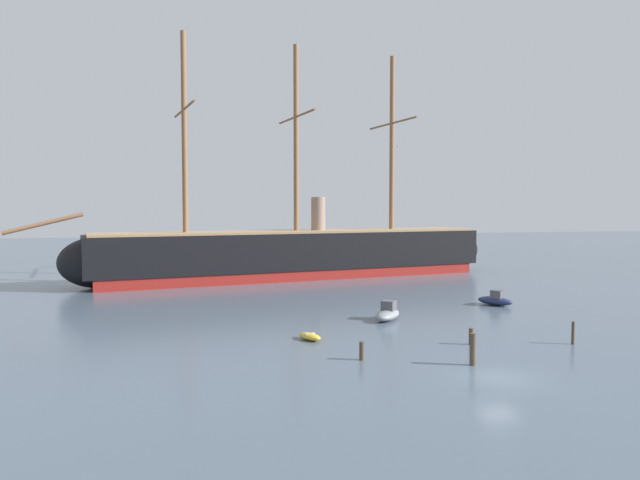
{
  "coord_description": "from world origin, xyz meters",
  "views": [
    {
      "loc": [
        -20.5,
        -33.27,
        11.22
      ],
      "look_at": [
        -2.67,
        37.71,
        7.12
      ],
      "focal_mm": 32.28,
      "sensor_mm": 36.0,
      "label": 1
    }
  ],
  "objects_px": {
    "mooring_piling_left_pair": "(473,349)",
    "mooring_piling_midwater": "(362,351)",
    "dinghy_foreground_left": "(310,336)",
    "mooring_piling_right_pair": "(573,333)",
    "motorboat_near_centre": "(388,313)",
    "motorboat_distant_centre": "(317,271)",
    "seagull_in_flight": "(398,147)",
    "mooring_piling_nearest": "(471,336)",
    "tall_ship": "(296,253)",
    "motorboat_mid_right": "(495,300)",
    "motorboat_far_left": "(119,282)"
  },
  "relations": [
    {
      "from": "mooring_piling_midwater",
      "to": "seagull_in_flight",
      "type": "height_order",
      "value": "seagull_in_flight"
    },
    {
      "from": "tall_ship",
      "to": "mooring_piling_nearest",
      "type": "xyz_separation_m",
      "value": [
        4.74,
        -47.71,
        -3.34
      ]
    },
    {
      "from": "mooring_piling_nearest",
      "to": "mooring_piling_midwater",
      "type": "height_order",
      "value": "mooring_piling_midwater"
    },
    {
      "from": "tall_ship",
      "to": "mooring_piling_midwater",
      "type": "bearing_deg",
      "value": -96.25
    },
    {
      "from": "mooring_piling_nearest",
      "to": "mooring_piling_right_pair",
      "type": "height_order",
      "value": "mooring_piling_right_pair"
    },
    {
      "from": "motorboat_distant_centre",
      "to": "tall_ship",
      "type": "bearing_deg",
      "value": -132.6
    },
    {
      "from": "dinghy_foreground_left",
      "to": "mooring_piling_midwater",
      "type": "relative_size",
      "value": 2.04
    },
    {
      "from": "motorboat_near_centre",
      "to": "mooring_piling_right_pair",
      "type": "relative_size",
      "value": 2.54
    },
    {
      "from": "tall_ship",
      "to": "mooring_piling_midwater",
      "type": "xyz_separation_m",
      "value": [
        -5.49,
        -50.09,
        -3.33
      ]
    },
    {
      "from": "mooring_piling_midwater",
      "to": "seagull_in_flight",
      "type": "distance_m",
      "value": 30.31
    },
    {
      "from": "motorboat_distant_centre",
      "to": "mooring_piling_nearest",
      "type": "xyz_separation_m",
      "value": [
        0.14,
        -52.71,
        0.23
      ]
    },
    {
      "from": "motorboat_distant_centre",
      "to": "seagull_in_flight",
      "type": "bearing_deg",
      "value": -87.53
    },
    {
      "from": "mooring_piling_left_pair",
      "to": "mooring_piling_right_pair",
      "type": "height_order",
      "value": "mooring_piling_left_pair"
    },
    {
      "from": "motorboat_mid_right",
      "to": "mooring_piling_right_pair",
      "type": "bearing_deg",
      "value": -102.29
    },
    {
      "from": "motorboat_far_left",
      "to": "mooring_piling_midwater",
      "type": "xyz_separation_m",
      "value": [
        21.2,
        -46.6,
        0.02
      ]
    },
    {
      "from": "tall_ship",
      "to": "mooring_piling_left_pair",
      "type": "height_order",
      "value": "tall_ship"
    },
    {
      "from": "mooring_piling_nearest",
      "to": "mooring_piling_midwater",
      "type": "distance_m",
      "value": 10.5
    },
    {
      "from": "mooring_piling_left_pair",
      "to": "mooring_piling_right_pair",
      "type": "distance_m",
      "value": 11.79
    },
    {
      "from": "motorboat_far_left",
      "to": "seagull_in_flight",
      "type": "bearing_deg",
      "value": -37.05
    },
    {
      "from": "motorboat_near_centre",
      "to": "motorboat_distant_centre",
      "type": "height_order",
      "value": "motorboat_near_centre"
    },
    {
      "from": "mooring_piling_right_pair",
      "to": "mooring_piling_left_pair",
      "type": "bearing_deg",
      "value": -161.59
    },
    {
      "from": "tall_ship",
      "to": "motorboat_far_left",
      "type": "xyz_separation_m",
      "value": [
        -26.68,
        -3.5,
        -3.35
      ]
    },
    {
      "from": "mooring_piling_midwater",
      "to": "tall_ship",
      "type": "bearing_deg",
      "value": 83.75
    },
    {
      "from": "motorboat_near_centre",
      "to": "mooring_piling_right_pair",
      "type": "bearing_deg",
      "value": -50.14
    },
    {
      "from": "tall_ship",
      "to": "mooring_piling_right_pair",
      "type": "distance_m",
      "value": 51.41
    },
    {
      "from": "mooring_piling_nearest",
      "to": "motorboat_mid_right",
      "type": "bearing_deg",
      "value": 53.63
    },
    {
      "from": "mooring_piling_nearest",
      "to": "seagull_in_flight",
      "type": "distance_m",
      "value": 26.25
    },
    {
      "from": "motorboat_near_centre",
      "to": "mooring_piling_midwater",
      "type": "height_order",
      "value": "motorboat_near_centre"
    },
    {
      "from": "tall_ship",
      "to": "motorboat_mid_right",
      "type": "height_order",
      "value": "tall_ship"
    },
    {
      "from": "tall_ship",
      "to": "dinghy_foreground_left",
      "type": "relative_size",
      "value": 27.45
    },
    {
      "from": "motorboat_near_centre",
      "to": "dinghy_foreground_left",
      "type": "bearing_deg",
      "value": -145.44
    },
    {
      "from": "motorboat_near_centre",
      "to": "motorboat_distant_centre",
      "type": "xyz_separation_m",
      "value": [
        2.81,
        41.32,
        -0.23
      ]
    },
    {
      "from": "dinghy_foreground_left",
      "to": "mooring_piling_left_pair",
      "type": "distance_m",
      "value": 14.17
    },
    {
      "from": "motorboat_distant_centre",
      "to": "mooring_piling_nearest",
      "type": "bearing_deg",
      "value": -89.84
    },
    {
      "from": "motorboat_mid_right",
      "to": "mooring_piling_nearest",
      "type": "height_order",
      "value": "motorboat_mid_right"
    },
    {
      "from": "dinghy_foreground_left",
      "to": "mooring_piling_right_pair",
      "type": "bearing_deg",
      "value": -18.11
    },
    {
      "from": "dinghy_foreground_left",
      "to": "mooring_piling_nearest",
      "type": "relative_size",
      "value": 2.05
    },
    {
      "from": "motorboat_near_centre",
      "to": "motorboat_mid_right",
      "type": "bearing_deg",
      "value": 18.98
    },
    {
      "from": "mooring_piling_left_pair",
      "to": "mooring_piling_midwater",
      "type": "height_order",
      "value": "mooring_piling_left_pair"
    },
    {
      "from": "motorboat_mid_right",
      "to": "mooring_piling_midwater",
      "type": "relative_size",
      "value": 3.3
    },
    {
      "from": "dinghy_foreground_left",
      "to": "mooring_piling_nearest",
      "type": "height_order",
      "value": "mooring_piling_nearest"
    },
    {
      "from": "dinghy_foreground_left",
      "to": "tall_ship",
      "type": "bearing_deg",
      "value": 79.76
    },
    {
      "from": "tall_ship",
      "to": "motorboat_near_centre",
      "type": "height_order",
      "value": "tall_ship"
    },
    {
      "from": "tall_ship",
      "to": "motorboat_near_centre",
      "type": "xyz_separation_m",
      "value": [
        1.79,
        -36.32,
        -3.34
      ]
    },
    {
      "from": "dinghy_foreground_left",
      "to": "seagull_in_flight",
      "type": "xyz_separation_m",
      "value": [
        13.78,
        14.7,
        17.89
      ]
    },
    {
      "from": "mooring_piling_left_pair",
      "to": "mooring_piling_right_pair",
      "type": "xyz_separation_m",
      "value": [
        11.19,
        3.72,
        -0.21
      ]
    },
    {
      "from": "mooring_piling_left_pair",
      "to": "dinghy_foreground_left",
      "type": "bearing_deg",
      "value": 132.17
    },
    {
      "from": "motorboat_near_centre",
      "to": "mooring_piling_midwater",
      "type": "bearing_deg",
      "value": -117.86
    },
    {
      "from": "tall_ship",
      "to": "motorboat_mid_right",
      "type": "distance_m",
      "value": 35.59
    },
    {
      "from": "dinghy_foreground_left",
      "to": "motorboat_mid_right",
      "type": "bearing_deg",
      "value": 25.5
    }
  ]
}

